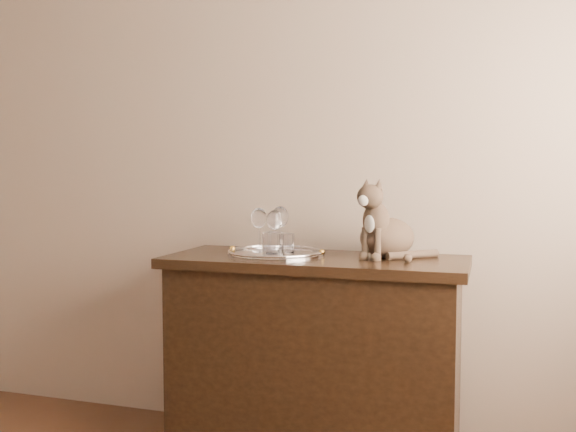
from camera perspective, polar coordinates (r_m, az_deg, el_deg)
name	(u,v)px	position (r m, az deg, el deg)	size (l,w,h in m)	color
wall_back	(210,138)	(3.06, -6.98, 6.90)	(4.00, 0.10, 2.70)	tan
sideboard	(315,361)	(2.67, 2.40, -12.73)	(1.20, 0.50, 0.85)	black
tray	(276,254)	(2.65, -1.06, -3.36)	(0.40, 0.40, 0.01)	silver
wine_glass_a	(259,229)	(2.71, -2.61, -1.18)	(0.07, 0.07, 0.18)	silver
wine_glass_b	(280,228)	(2.71, -0.70, -1.11)	(0.07, 0.07, 0.19)	white
wine_glass_d	(274,231)	(2.66, -1.21, -1.35)	(0.07, 0.07, 0.18)	silver
tumbler_a	(285,244)	(2.57, -0.29, -2.54)	(0.08, 0.08, 0.09)	white
tumbler_b	(273,244)	(2.53, -1.35, -2.53)	(0.08, 0.08, 0.10)	silver
cat	(387,218)	(2.59, 8.82, -0.15)	(0.31, 0.29, 0.32)	brown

